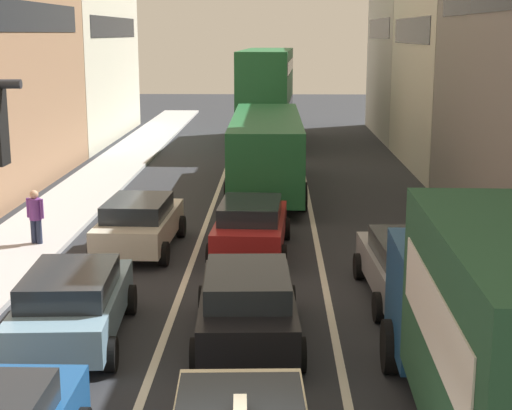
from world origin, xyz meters
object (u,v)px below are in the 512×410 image
bus_mid_queue_primary (266,147)px  hatchback_centre_lane_third (251,225)px  sedan_left_lane_third (139,223)px  removalist_box_truck (510,331)px  sedan_centre_lane_second (247,303)px  wagon_left_lane_second (73,303)px  pedestrian_mid_sidewalk (35,215)px  sedan_right_lane_behind_truck (410,265)px  bus_far_queue_secondary (267,92)px

bus_mid_queue_primary → hatchback_centre_lane_third: bearing=177.5°
sedan_left_lane_third → removalist_box_truck: bearing=-145.2°
sedan_centre_lane_second → wagon_left_lane_second: (-3.40, -0.09, 0.00)m
sedan_centre_lane_second → pedestrian_mid_sidewalk: (-6.17, 6.65, 0.15)m
sedan_centre_lane_second → pedestrian_mid_sidewalk: pedestrian_mid_sidewalk is taller
sedan_centre_lane_second → wagon_left_lane_second: size_ratio=0.99×
sedan_right_lane_behind_truck → bus_mid_queue_primary: 12.55m
bus_far_queue_secondary → wagon_left_lane_second: bearing=175.6°
wagon_left_lane_second → bus_mid_queue_primary: (3.58, 14.73, 0.96)m
removalist_box_truck → pedestrian_mid_sidewalk: size_ratio=4.67×
sedan_right_lane_behind_truck → bus_mid_queue_primary: size_ratio=0.42×
wagon_left_lane_second → pedestrian_mid_sidewalk: bearing=18.9°
sedan_centre_lane_second → sedan_left_lane_third: 7.24m
removalist_box_truck → hatchback_centre_lane_third: removalist_box_truck is taller
pedestrian_mid_sidewalk → wagon_left_lane_second: bearing=-140.0°
sedan_right_lane_behind_truck → sedan_left_lane_third: bearing=57.9°
hatchback_centre_lane_third → pedestrian_mid_sidewalk: size_ratio=2.64×
bus_far_queue_secondary → pedestrian_mid_sidewalk: 22.18m
pedestrian_mid_sidewalk → sedan_left_lane_third: bearing=-75.6°
sedan_centre_lane_second → wagon_left_lane_second: bearing=89.0°
wagon_left_lane_second → bus_far_queue_secondary: 28.23m
removalist_box_truck → sedan_left_lane_third: bearing=34.2°
wagon_left_lane_second → sedan_left_lane_third: (0.17, 6.57, 0.00)m
wagon_left_lane_second → hatchback_centre_lane_third: size_ratio=1.00×
wagon_left_lane_second → bus_mid_queue_primary: 15.19m
removalist_box_truck → wagon_left_lane_second: bearing=60.7°
wagon_left_lane_second → removalist_box_truck: bearing=-124.1°
hatchback_centre_lane_third → sedan_left_lane_third: size_ratio=1.00×
removalist_box_truck → sedan_right_lane_behind_truck: 7.01m
hatchback_centre_lane_third → sedan_right_lane_behind_truck: same height
removalist_box_truck → sedan_right_lane_behind_truck: size_ratio=1.77×
sedan_left_lane_third → bus_mid_queue_primary: size_ratio=0.41×
sedan_centre_lane_second → hatchback_centre_lane_third: size_ratio=1.00×
bus_far_queue_secondary → removalist_box_truck: bearing=-170.8°
pedestrian_mid_sidewalk → sedan_right_lane_behind_truck: bearing=-94.9°
sedan_right_lane_behind_truck → pedestrian_mid_sidewalk: (-9.75, 4.06, 0.15)m
sedan_centre_lane_second → wagon_left_lane_second: 3.40m
sedan_left_lane_third → sedan_centre_lane_second: bearing=-151.6°
removalist_box_truck → sedan_left_lane_third: (-6.96, 10.80, -1.18)m
wagon_left_lane_second → pedestrian_mid_sidewalk: 7.29m
bus_far_queue_secondary → hatchback_centre_lane_third: bearing=-177.8°
bus_far_queue_secondary → sedan_right_lane_behind_truck: bearing=-169.4°
removalist_box_truck → sedan_left_lane_third: 12.90m
wagon_left_lane_second → sedan_right_lane_behind_truck: bearing=-72.4°
sedan_centre_lane_second → hatchback_centre_lane_third: (-0.13, 6.28, 0.00)m
hatchback_centre_lane_third → sedan_left_lane_third: 3.11m
sedan_right_lane_behind_truck → hatchback_centre_lane_third: bearing=42.8°
hatchback_centre_lane_third → pedestrian_mid_sidewalk: 6.06m
sedan_centre_lane_second → bus_far_queue_secondary: bus_far_queue_secondary is taller
sedan_left_lane_third → pedestrian_mid_sidewalk: bearing=88.7°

